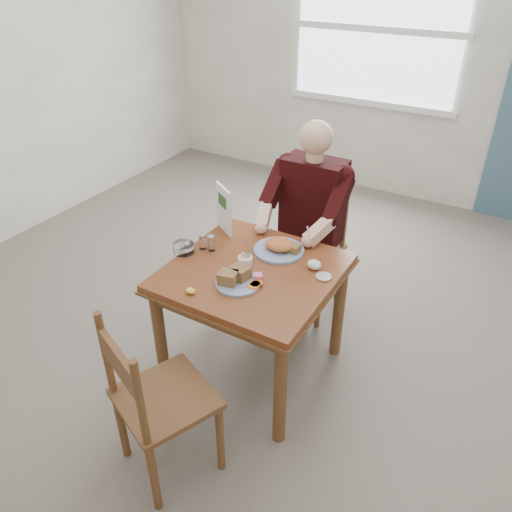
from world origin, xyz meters
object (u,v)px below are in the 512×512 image
Objects in this scene: diner at (308,209)px; far_plate at (280,247)px; chair_far at (311,247)px; chair_near at (156,401)px; near_plate at (237,278)px; table at (253,285)px.

diner is 0.47m from far_plate.
chair_far and chair_near have the same top height.
near_plate is at bearing -96.70° from far_plate.
table is 0.85m from chair_near.
diner reaches higher than near_plate.
near_plate is (-0.00, -0.16, 0.14)m from table.
chair_near reaches higher than near_plate.
chair_far is at bearing 90.01° from diner.
chair_near is 1.12m from far_plate.
near_plate is (-0.00, -0.87, -0.03)m from diner.
far_plate is at bearing 85.97° from chair_near.
near_plate is (0.03, 0.67, 0.30)m from chair_near.
near_plate is at bearing -90.24° from chair_far.
diner is (0.00, -0.09, 0.33)m from chair_far.
diner reaches higher than chair_far.
near_plate is at bearing -90.27° from diner.
table is 3.52× the size of near_plate.
table is at bearing 88.53° from near_plate.
chair_far is at bearing 89.76° from near_plate.
chair_far is (0.00, 0.80, -0.16)m from table.
near_plate is 0.40m from far_plate.
chair_far is 3.64× the size of near_plate.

